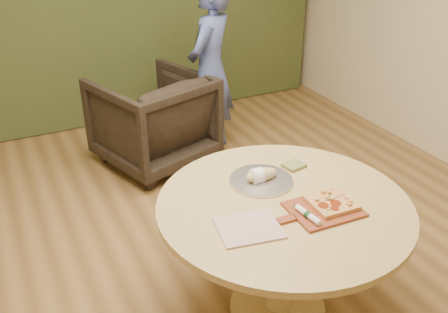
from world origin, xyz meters
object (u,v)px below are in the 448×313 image
Objects in this scene: pizza_paddle at (322,210)px; serving_tray at (261,180)px; pedestal_table at (283,224)px; bread_roll at (260,175)px; person_standing at (210,70)px; armchair at (153,116)px; cutlery_roll at (308,215)px; flatbread_pizza at (331,202)px.

serving_tray is (-0.13, 0.39, -0.00)m from pizza_paddle.
pedestal_table is 6.95× the size of bread_roll.
person_standing is at bearing 73.73° from serving_tray.
pedestal_table is at bearing 131.67° from pizza_paddle.
cutlery_roll is at bearing 73.29° from armchair.
cutlery_roll is 1.03× the size of bread_roll.
armchair is at bearing 90.77° from pedestal_table.
armchair is at bearing 90.77° from serving_tray.
bread_roll is at bearing 32.76° from person_standing.
person_standing is at bearing 73.47° from bread_roll.
armchair is at bearing -42.89° from person_standing.
bread_roll is at bearing 111.92° from pizza_paddle.
flatbread_pizza is at bearing 13.67° from pizza_paddle.
pizza_paddle reaches higher than pedestal_table.
person_standing is at bearing 75.60° from pedestal_table.
flatbread_pizza is at bearing 40.62° from person_standing.
pizza_paddle is 0.41m from serving_tray.
armchair reaches higher than pizza_paddle.
pedestal_table is 0.30m from bread_roll.
pizza_paddle is 2.26× the size of cutlery_roll.
person_standing reaches higher than bread_roll.
pedestal_table is 3.77× the size of serving_tray.
armchair is (-0.05, 2.26, -0.33)m from cutlery_roll.
bread_roll reaches higher than cutlery_roll.
armchair is at bearing 84.73° from cutlery_roll.
serving_tray is at bearing -0.00° from bread_roll.
pizza_paddle is at bearing 39.06° from person_standing.
armchair is (-0.02, 1.83, -0.31)m from serving_tray.
pizza_paddle is 1.27× the size of serving_tray.
person_standing reaches higher than pizza_paddle.
armchair is (-0.16, 2.22, -0.31)m from pizza_paddle.
flatbread_pizza is at bearing -36.59° from pedestal_table.
pedestal_table is 2.07m from armchair.
flatbread_pizza is (0.19, -0.14, 0.17)m from pedestal_table.
cutlery_roll is at bearing 36.48° from person_standing.
pizza_paddle is at bearing -168.50° from flatbread_pizza.
cutlery_roll is at bearing -87.14° from serving_tray.
cutlery_roll is at bearing -84.59° from pedestal_table.
person_standing reaches higher than cutlery_roll.
serving_tray is at bearing 117.32° from flatbread_pizza.
cutlery_roll is 0.42m from bread_roll.
bread_roll reaches higher than pedestal_table.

